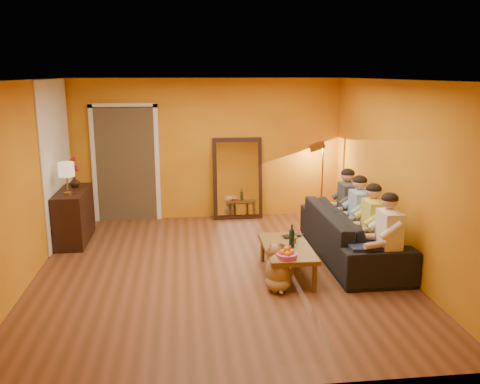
{
  "coord_description": "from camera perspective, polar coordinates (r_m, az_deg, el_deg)",
  "views": [
    {
      "loc": [
        -0.47,
        -6.63,
        2.69
      ],
      "look_at": [
        0.35,
        0.5,
        1.0
      ],
      "focal_mm": 38.0,
      "sensor_mm": 36.0,
      "label": 1
    }
  ],
  "objects": [
    {
      "name": "book_mid",
      "position": [
        6.67,
        4.2,
        -6.39
      ],
      "size": [
        0.22,
        0.28,
        0.02
      ],
      "primitive_type": "imported",
      "rotation": [
        0.0,
        0.0,
        -0.15
      ],
      "color": "maroon",
      "rests_on": "book_lower"
    },
    {
      "name": "wine_bottle",
      "position": [
        6.8,
        5.83,
        -4.94
      ],
      "size": [
        0.07,
        0.07,
        0.31
      ],
      "primitive_type": "cylinder",
      "color": "black",
      "rests_on": "coffee_table"
    },
    {
      "name": "floor_lamp",
      "position": [
        9.54,
        9.2,
        1.17
      ],
      "size": [
        0.34,
        0.29,
        1.44
      ],
      "primitive_type": null,
      "rotation": [
        0.0,
        0.0,
        -0.18
      ],
      "color": "#AB7532",
      "rests_on": "floor"
    },
    {
      "name": "sofa",
      "position": [
        7.72,
        12.48,
        -4.61
      ],
      "size": [
        2.5,
        0.98,
        0.73
      ],
      "primitive_type": "imported",
      "rotation": [
        0.0,
        0.0,
        1.57
      ],
      "color": "black",
      "rests_on": "floor"
    },
    {
      "name": "mirror_frame",
      "position": [
        9.51,
        -0.28,
        1.55
      ],
      "size": [
        0.92,
        0.27,
        1.51
      ],
      "primitive_type": "cube",
      "rotation": [
        -0.14,
        0.0,
        0.0
      ],
      "color": "black",
      "rests_on": "floor"
    },
    {
      "name": "sideboard",
      "position": [
        8.67,
        -18.13,
        -2.57
      ],
      "size": [
        0.44,
        1.18,
        0.85
      ],
      "primitive_type": "cube",
      "color": "black",
      "rests_on": "floor"
    },
    {
      "name": "dog",
      "position": [
        6.5,
        4.23,
        -8.4
      ],
      "size": [
        0.37,
        0.53,
        0.59
      ],
      "primitive_type": null,
      "rotation": [
        0.0,
        0.0,
        -0.1
      ],
      "color": "#986F44",
      "rests_on": "floor"
    },
    {
      "name": "mirror_glass",
      "position": [
        9.47,
        -0.25,
        1.5
      ],
      "size": [
        0.78,
        0.21,
        1.35
      ],
      "primitive_type": "cube",
      "rotation": [
        -0.14,
        0.0,
        0.0
      ],
      "color": "white",
      "rests_on": "mirror_frame"
    },
    {
      "name": "book_lower",
      "position": [
        6.66,
        4.13,
        -6.6
      ],
      "size": [
        0.27,
        0.3,
        0.02
      ],
      "primitive_type": "imported",
      "rotation": [
        0.0,
        0.0,
        0.43
      ],
      "color": "black",
      "rests_on": "coffee_table"
    },
    {
      "name": "laptop",
      "position": [
        7.24,
        6.13,
        -4.99
      ],
      "size": [
        0.37,
        0.31,
        0.03
      ],
      "primitive_type": "imported",
      "rotation": [
        0.0,
        0.0,
        0.4
      ],
      "color": "black",
      "rests_on": "coffee_table"
    },
    {
      "name": "doorway_recess",
      "position": [
        9.65,
        -12.62,
        3.15
      ],
      "size": [
        1.06,
        0.3,
        2.1
      ],
      "primitive_type": "cube",
      "color": "#3F2D19",
      "rests_on": "floor"
    },
    {
      "name": "person_far_right",
      "position": [
        8.28,
        11.97,
        -1.59
      ],
      "size": [
        0.7,
        0.44,
        1.22
      ],
      "primitive_type": null,
      "color": "#38383E",
      "rests_on": "sofa"
    },
    {
      "name": "person_far_left",
      "position": [
        6.8,
        16.34,
        -5.11
      ],
      "size": [
        0.7,
        0.44,
        1.22
      ],
      "primitive_type": null,
      "color": "silver",
      "rests_on": "sofa"
    },
    {
      "name": "white_accent",
      "position": [
        8.73,
        -19.86,
        3.3
      ],
      "size": [
        0.02,
        1.9,
        2.58
      ],
      "primitive_type": "cube",
      "color": "white",
      "rests_on": "wall_left"
    },
    {
      "name": "book_upper",
      "position": [
        6.64,
        4.15,
        -6.3
      ],
      "size": [
        0.22,
        0.25,
        0.02
      ],
      "primitive_type": "imported",
      "rotation": [
        0.0,
        0.0,
        0.41
      ],
      "color": "black",
      "rests_on": "book_mid"
    },
    {
      "name": "tumbler",
      "position": [
        7.01,
        6.07,
        -5.37
      ],
      "size": [
        0.09,
        0.09,
        0.08
      ],
      "primitive_type": "imported",
      "rotation": [
        0.0,
        0.0,
        -0.06
      ],
      "color": "#B27F3F",
      "rests_on": "coffee_table"
    },
    {
      "name": "coffee_table",
      "position": [
        6.96,
        5.26,
        -7.69
      ],
      "size": [
        0.64,
        1.23,
        0.42
      ],
      "primitive_type": null,
      "rotation": [
        0.0,
        0.0,
        -0.02
      ],
      "color": "brown",
      "rests_on": "floor"
    },
    {
      "name": "person_mid_right",
      "position": [
        7.78,
        13.24,
        -2.62
      ],
      "size": [
        0.7,
        0.44,
        1.22
      ],
      "primitive_type": null,
      "color": "#85A7CD",
      "rests_on": "sofa"
    },
    {
      "name": "person_mid_left",
      "position": [
        7.29,
        14.68,
        -3.78
      ],
      "size": [
        0.7,
        0.44,
        1.22
      ],
      "primitive_type": null,
      "color": "#CDCC44",
      "rests_on": "sofa"
    },
    {
      "name": "door_header",
      "position": [
        9.41,
        -13.02,
        9.45
      ],
      "size": [
        1.22,
        0.06,
        0.08
      ],
      "primitive_type": "cube",
      "color": "white",
      "rests_on": "wall_back"
    },
    {
      "name": "table_lamp",
      "position": [
        8.23,
        -18.87,
        1.43
      ],
      "size": [
        0.24,
        0.24,
        0.51
      ],
      "primitive_type": null,
      "color": "beige",
      "rests_on": "sideboard"
    },
    {
      "name": "room_shell",
      "position": [
        7.15,
        -2.67,
        2.03
      ],
      "size": [
        5.0,
        5.5,
        2.6
      ],
      "color": "brown",
      "rests_on": "ground"
    },
    {
      "name": "flowers",
      "position": [
        8.73,
        -18.19,
        2.93
      ],
      "size": [
        0.17,
        0.17,
        0.51
      ],
      "primitive_type": null,
      "color": "maroon",
      "rests_on": "vase"
    },
    {
      "name": "vase",
      "position": [
        8.79,
        -18.05,
        1.08
      ],
      "size": [
        0.16,
        0.16,
        0.17
      ],
      "primitive_type": "imported",
      "color": "black",
      "rests_on": "sideboard"
    },
    {
      "name": "door_jamb_left",
      "position": [
        9.61,
        -16.07,
        2.91
      ],
      "size": [
        0.08,
        0.06,
        2.2
      ],
      "primitive_type": "cube",
      "color": "white",
      "rests_on": "wall_back"
    },
    {
      "name": "door_jamb_right",
      "position": [
        9.49,
        -9.26,
        3.13
      ],
      "size": [
        0.08,
        0.06,
        2.2
      ],
      "primitive_type": "cube",
      "color": "white",
      "rests_on": "wall_back"
    },
    {
      "name": "fruit_bowl",
      "position": [
        6.42,
        5.26,
        -6.74
      ],
      "size": [
        0.26,
        0.26,
        0.16
      ],
      "primitive_type": null,
      "color": "#C24490",
      "rests_on": "coffee_table"
    }
  ]
}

